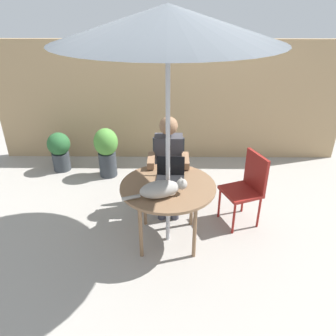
{
  "coord_description": "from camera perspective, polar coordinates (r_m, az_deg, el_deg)",
  "views": [
    {
      "loc": [
        0.03,
        -2.92,
        2.45
      ],
      "look_at": [
        0.0,
        0.1,
        0.87
      ],
      "focal_mm": 34.75,
      "sensor_mm": 36.0,
      "label": 1
    }
  ],
  "objects": [
    {
      "name": "potted_plant_near_fence",
      "position": [
        5.36,
        -18.48,
        3.08
      ],
      "size": [
        0.35,
        0.35,
        0.62
      ],
      "color": "#33383D",
      "rests_on": "ground"
    },
    {
      "name": "chair_occupied",
      "position": [
        4.17,
        0.1,
        0.16
      ],
      "size": [
        0.4,
        0.4,
        0.89
      ],
      "color": "#33383F",
      "rests_on": "ground"
    },
    {
      "name": "person_seated",
      "position": [
        3.96,
        0.08,
        1.29
      ],
      "size": [
        0.48,
        0.48,
        1.23
      ],
      "color": "#3F3F47",
      "rests_on": "ground"
    },
    {
      "name": "laptop",
      "position": [
        3.52,
        0.45,
        -0.72
      ],
      "size": [
        0.31,
        0.26,
        0.21
      ],
      "color": "black",
      "rests_on": "patio_table"
    },
    {
      "name": "potted_plant_by_chair",
      "position": [
        4.97,
        -10.73,
        3.19
      ],
      "size": [
        0.36,
        0.36,
        0.76
      ],
      "color": "#33383D",
      "rests_on": "ground"
    },
    {
      "name": "fence_back",
      "position": [
        5.35,
        0.24,
        11.47
      ],
      "size": [
        5.61,
        0.08,
        1.92
      ],
      "primitive_type": "cube",
      "color": "tan",
      "rests_on": "ground"
    },
    {
      "name": "cat",
      "position": [
        3.17,
        -1.03,
        -3.71
      ],
      "size": [
        0.64,
        0.3,
        0.17
      ],
      "color": "gray",
      "rests_on": "patio_table"
    },
    {
      "name": "patio_table",
      "position": [
        3.43,
        -0.02,
        -3.89
      ],
      "size": [
        1.01,
        1.01,
        0.72
      ],
      "color": "brown",
      "rests_on": "ground"
    },
    {
      "name": "patio_umbrella",
      "position": [
        2.93,
        -0.02,
        24.0
      ],
      "size": [
        1.99,
        1.99,
        2.42
      ],
      "color": "#B7B7BC",
      "rests_on": "ground"
    },
    {
      "name": "ground_plane",
      "position": [
        3.81,
        -0.02,
        -12.31
      ],
      "size": [
        14.0,
        14.0,
        0.0
      ],
      "primitive_type": "plane",
      "color": "gray"
    },
    {
      "name": "chair_empty",
      "position": [
        3.92,
        13.79,
        -2.71
      ],
      "size": [
        0.52,
        0.52,
        0.89
      ],
      "color": "maroon",
      "rests_on": "ground"
    }
  ]
}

